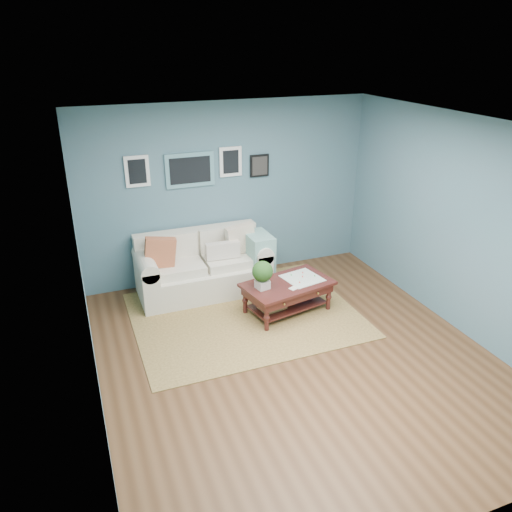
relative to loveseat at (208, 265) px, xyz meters
name	(u,v)px	position (x,y,z in m)	size (l,w,h in m)	color
room_shell	(296,251)	(0.48, -1.97, 0.95)	(5.00, 5.02, 2.70)	brown
area_rug	(245,315)	(0.25, -0.89, -0.40)	(2.98, 2.39, 0.01)	brown
loveseat	(208,265)	(0.00, 0.00, 0.00)	(1.95, 0.89, 1.00)	beige
coffee_table	(283,289)	(0.77, -1.02, -0.04)	(1.31, 0.91, 0.84)	#351210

